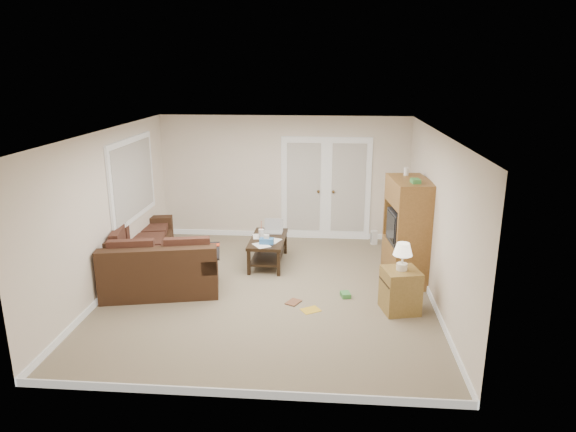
# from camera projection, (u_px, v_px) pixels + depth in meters

# --- Properties ---
(floor) EXTENTS (5.50, 5.50, 0.00)m
(floor) POSITION_uv_depth(u_px,v_px,m) (269.00, 291.00, 8.11)
(floor) COLOR gray
(floor) RESTS_ON ground
(ceiling) EXTENTS (5.00, 5.50, 0.02)m
(ceiling) POSITION_uv_depth(u_px,v_px,m) (267.00, 132.00, 7.42)
(ceiling) COLOR white
(ceiling) RESTS_ON wall_back
(wall_left) EXTENTS (0.02, 5.50, 2.50)m
(wall_left) POSITION_uv_depth(u_px,v_px,m) (108.00, 211.00, 7.96)
(wall_left) COLOR white
(wall_left) RESTS_ON floor
(wall_right) EXTENTS (0.02, 5.50, 2.50)m
(wall_right) POSITION_uv_depth(u_px,v_px,m) (436.00, 219.00, 7.57)
(wall_right) COLOR white
(wall_right) RESTS_ON floor
(wall_back) EXTENTS (5.00, 0.02, 2.50)m
(wall_back) POSITION_uv_depth(u_px,v_px,m) (284.00, 178.00, 10.40)
(wall_back) COLOR white
(wall_back) RESTS_ON floor
(wall_front) EXTENTS (5.00, 0.02, 2.50)m
(wall_front) POSITION_uv_depth(u_px,v_px,m) (236.00, 290.00, 5.13)
(wall_front) COLOR white
(wall_front) RESTS_ON floor
(baseboards) EXTENTS (5.00, 5.50, 0.10)m
(baseboards) POSITION_uv_depth(u_px,v_px,m) (269.00, 288.00, 8.09)
(baseboards) COLOR silver
(baseboards) RESTS_ON floor
(french_doors) EXTENTS (1.80, 0.05, 2.13)m
(french_doors) POSITION_uv_depth(u_px,v_px,m) (326.00, 189.00, 10.36)
(french_doors) COLOR silver
(french_doors) RESTS_ON floor
(window_left) EXTENTS (0.05, 1.92, 1.42)m
(window_left) POSITION_uv_depth(u_px,v_px,m) (133.00, 179.00, 8.83)
(window_left) COLOR silver
(window_left) RESTS_ON wall_left
(sectional_sofa) EXTENTS (2.31, 2.81, 0.83)m
(sectional_sofa) POSITION_uv_depth(u_px,v_px,m) (150.00, 259.00, 8.57)
(sectional_sofa) COLOR #3D2617
(sectional_sofa) RESTS_ON floor
(coffee_table) EXTENTS (0.62, 1.20, 0.81)m
(coffee_table) POSITION_uv_depth(u_px,v_px,m) (268.00, 249.00, 9.19)
(coffee_table) COLOR black
(coffee_table) RESTS_ON floor
(tv_armoire) EXTENTS (0.69, 1.12, 1.83)m
(tv_armoire) POSITION_uv_depth(u_px,v_px,m) (407.00, 230.00, 8.34)
(tv_armoire) COLOR brown
(tv_armoire) RESTS_ON floor
(side_cabinet) EXTENTS (0.59, 0.59, 1.04)m
(side_cabinet) POSITION_uv_depth(u_px,v_px,m) (400.00, 287.00, 7.35)
(side_cabinet) COLOR olive
(side_cabinet) RESTS_ON floor
(space_heater) EXTENTS (0.14, 0.12, 0.28)m
(space_heater) POSITION_uv_depth(u_px,v_px,m) (374.00, 237.00, 10.23)
(space_heater) COLOR white
(space_heater) RESTS_ON floor
(floor_magazine) EXTENTS (0.33, 0.32, 0.01)m
(floor_magazine) POSITION_uv_depth(u_px,v_px,m) (311.00, 310.00, 7.46)
(floor_magazine) COLOR gold
(floor_magazine) RESTS_ON floor
(floor_greenbox) EXTENTS (0.17, 0.20, 0.07)m
(floor_greenbox) POSITION_uv_depth(u_px,v_px,m) (345.00, 295.00, 7.89)
(floor_greenbox) COLOR #419043
(floor_greenbox) RESTS_ON floor
(floor_book) EXTENTS (0.26, 0.29, 0.02)m
(floor_book) POSITION_uv_depth(u_px,v_px,m) (288.00, 301.00, 7.74)
(floor_book) COLOR brown
(floor_book) RESTS_ON floor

